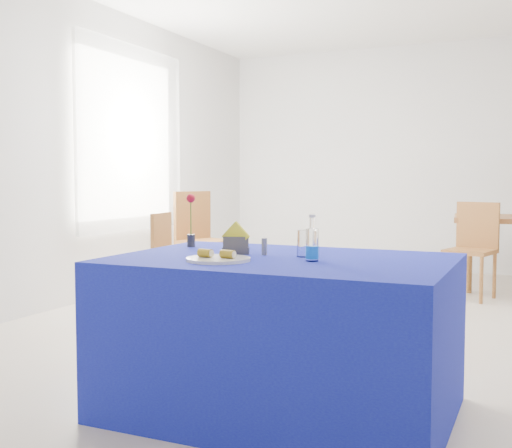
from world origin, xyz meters
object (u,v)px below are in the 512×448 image
Objects in this scene: water_bottle at (312,246)px; chair_win_b at (199,233)px; chair_win_a at (171,252)px; blue_table at (282,335)px; chair_bg_left at (473,243)px; plate at (218,259)px.

water_bottle is 3.68m from chair_win_b.
chair_win_a is at bearing 134.09° from water_bottle.
chair_bg_left reaches higher than blue_table.
chair_win_b reaches higher than water_bottle.
chair_bg_left is 1.10× the size of chair_win_a.
chair_win_b reaches higher than chair_bg_left.
chair_bg_left is at bearing 78.52° from plate.
plate is 3.60m from chair_win_b.
chair_win_b is at bearing 1.93° from chair_win_a.
chair_win_b is at bearing -149.76° from chair_bg_left.
chair_bg_left is (0.77, 3.80, -0.24)m from plate.
water_bottle is (0.18, -0.07, 0.45)m from blue_table.
chair_win_b is (-2.05, 2.85, 0.21)m from blue_table.
water_bottle is at bearing 23.85° from plate.
water_bottle is at bearing -80.99° from chair_bg_left.
chair_win_b is (-2.22, 2.92, -0.25)m from water_bottle.
chair_win_a is (-2.48, -1.45, -0.05)m from chair_bg_left.
chair_win_b reaches higher than plate.
water_bottle is 0.23× the size of chair_bg_left.
water_bottle is (0.40, 0.18, 0.06)m from plate.
plate is 0.19× the size of blue_table.
blue_table is 7.44× the size of water_bottle.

